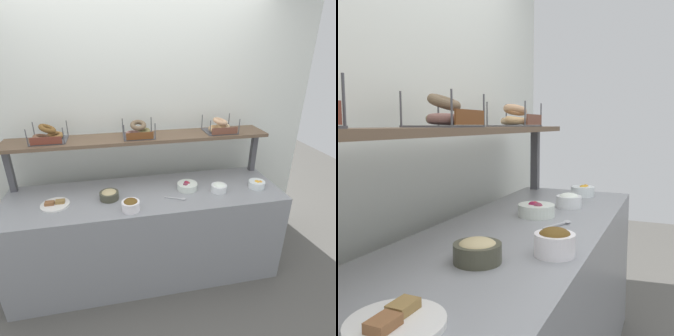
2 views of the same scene
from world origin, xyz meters
TOP-DOWN VIEW (x-y plane):
  - back_wall at (0.00, 0.55)m, footprint 3.56×0.06m
  - shelf_riser_right at (1.12, 0.27)m, footprint 0.05×0.05m
  - upper_shelf at (0.00, 0.27)m, footprint 2.32×0.32m
  - bowl_fruit_salad at (0.99, -0.09)m, footprint 0.14×0.14m
  - bowl_hummus at (-0.31, -0.03)m, footprint 0.16×0.16m
  - bowl_beet_salad at (0.37, -0.00)m, footprint 0.18×0.18m
  - bowl_cream_cheese at (0.63, -0.09)m, footprint 0.13×0.13m
  - bowl_chocolate_spread at (-0.15, -0.24)m, footprint 0.14×0.14m
  - serving_plate_white at (-0.73, -0.06)m, footprint 0.22×0.22m
  - serving_spoon_near_plate at (0.25, -0.16)m, footprint 0.17×0.09m
  - bagel_basket_poppy at (-0.02, 0.27)m, footprint 0.27×0.25m
  - bagel_basket_plain at (0.74, 0.26)m, footprint 0.28×0.25m

SIDE VIEW (x-z plane):
  - serving_spoon_near_plate at x=0.25m, z-range 0.85..0.86m
  - serving_plate_white at x=-0.73m, z-range 0.84..0.88m
  - bowl_beet_salad at x=0.37m, z-range 0.85..0.92m
  - bowl_fruit_salad at x=0.99m, z-range 0.85..0.92m
  - bowl_cream_cheese at x=0.63m, z-range 0.85..0.93m
  - bowl_hummus at x=-0.31m, z-range 0.85..0.93m
  - bowl_chocolate_spread at x=-0.15m, z-range 0.85..0.95m
  - shelf_riser_right at x=1.12m, z-range 0.85..1.25m
  - back_wall at x=0.00m, z-range 0.00..2.40m
  - upper_shelf at x=0.00m, z-range 1.25..1.28m
  - bagel_basket_plain at x=0.74m, z-range 1.26..1.40m
  - bagel_basket_poppy at x=-0.02m, z-range 1.25..1.40m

